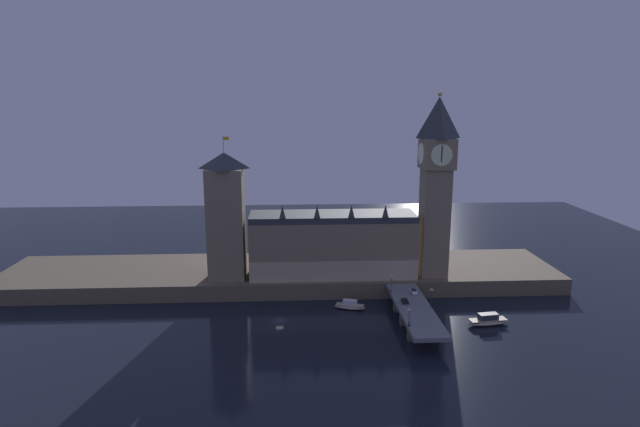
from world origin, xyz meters
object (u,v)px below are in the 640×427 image
object	(u,v)px
victoria_tower	(226,216)
street_lamp_mid	(431,295)
pedestrian_near_rail	(410,324)
boat_upstream	(350,306)
boat_downstream	(488,321)
street_lamp_near	(409,315)
street_lamp_far	(391,282)
car_northbound_lead	(405,301)
car_southbound_trail	(414,291)
clock_tower	(436,181)

from	to	relation	value
victoria_tower	street_lamp_mid	distance (m)	80.14
pedestrian_near_rail	boat_upstream	xyz separation A→B (m)	(-15.08, 28.25, -5.42)
boat_upstream	boat_downstream	bearing A→B (deg)	-19.57
pedestrian_near_rail	boat_upstream	world-z (taller)	pedestrian_near_rail
street_lamp_near	victoria_tower	bearing A→B (deg)	141.16
street_lamp_far	boat_downstream	xyz separation A→B (m)	(29.35, -16.53, -8.26)
car_northbound_lead	pedestrian_near_rail	bearing A→B (deg)	-97.34
car_southbound_trail	street_lamp_mid	world-z (taller)	street_lamp_mid
street_lamp_mid	boat_upstream	size ratio (longest dim) A/B	0.56
clock_tower	street_lamp_far	distance (m)	41.77
pedestrian_near_rail	street_lamp_mid	size ratio (longest dim) A/B	0.24
clock_tower	street_lamp_far	xyz separation A→B (m)	(-19.00, -16.77, -33.20)
victoria_tower	boat_upstream	xyz separation A→B (m)	(44.83, -19.36, -28.91)
pedestrian_near_rail	street_lamp_mid	bearing A→B (deg)	54.78
street_lamp_far	victoria_tower	bearing A→B (deg)	162.75
victoria_tower	pedestrian_near_rail	xyz separation A→B (m)	(59.91, -47.61, -23.49)
victoria_tower	street_lamp_near	distance (m)	79.14
victoria_tower	boat_upstream	distance (m)	56.74
clock_tower	pedestrian_near_rail	xyz separation A→B (m)	(-18.60, -45.90, -36.22)
clock_tower	street_lamp_near	world-z (taller)	clock_tower
pedestrian_near_rail	street_lamp_near	world-z (taller)	street_lamp_near
street_lamp_near	car_northbound_lead	bearing A→B (deg)	81.61
victoria_tower	car_southbound_trail	bearing A→B (deg)	-16.68
clock_tower	street_lamp_mid	distance (m)	46.37
victoria_tower	car_southbound_trail	size ratio (longest dim) A/B	11.73
street_lamp_far	boat_upstream	world-z (taller)	street_lamp_far
boat_upstream	boat_downstream	distance (m)	46.73
street_lamp_mid	street_lamp_far	xyz separation A→B (m)	(-10.57, 14.72, -0.23)
clock_tower	boat_downstream	world-z (taller)	clock_tower
boat_downstream	clock_tower	bearing A→B (deg)	107.28
car_southbound_trail	boat_upstream	bearing A→B (deg)	177.99
victoria_tower	street_lamp_mid	world-z (taller)	victoria_tower
victoria_tower	street_lamp_near	xyz separation A→B (m)	(59.51, -47.92, -20.65)
clock_tower	car_northbound_lead	distance (m)	48.08
clock_tower	boat_upstream	xyz separation A→B (m)	(-33.68, -17.65, -41.64)
pedestrian_near_rail	boat_upstream	bearing A→B (deg)	118.09
street_lamp_near	street_lamp_mid	xyz separation A→B (m)	(10.57, 14.72, 0.40)
street_lamp_mid	car_southbound_trail	bearing A→B (deg)	102.29
street_lamp_mid	victoria_tower	bearing A→B (deg)	154.65
car_southbound_trail	pedestrian_near_rail	distance (m)	28.43
clock_tower	boat_downstream	bearing A→B (deg)	-72.72
car_southbound_trail	street_lamp_mid	bearing A→B (deg)	-77.71
pedestrian_near_rail	street_lamp_far	world-z (taller)	street_lamp_far
victoria_tower	car_northbound_lead	bearing A→B (deg)	-24.66
street_lamp_mid	boat_downstream	xyz separation A→B (m)	(18.78, -1.81, -8.49)
victoria_tower	boat_downstream	bearing A→B (deg)	-21.50
car_northbound_lead	victoria_tower	bearing A→B (deg)	155.34
clock_tower	street_lamp_mid	xyz separation A→B (m)	(-8.42, -31.49, -32.97)
boat_downstream	street_lamp_mid	bearing A→B (deg)	174.49
pedestrian_near_rail	street_lamp_far	xyz separation A→B (m)	(-0.40, 29.13, 3.02)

